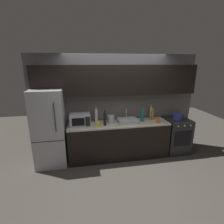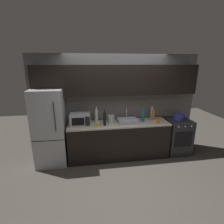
# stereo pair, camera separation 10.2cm
# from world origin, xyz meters

# --- Properties ---
(ground_plane) EXTENTS (10.00, 10.00, 0.00)m
(ground_plane) POSITION_xyz_m (0.00, 0.00, 0.00)
(ground_plane) COLOR #3D3833
(back_wall) EXTENTS (4.16, 0.44, 2.50)m
(back_wall) POSITION_xyz_m (0.00, 1.20, 1.55)
(back_wall) COLOR slate
(back_wall) RESTS_ON ground
(counter_run) EXTENTS (2.42, 0.60, 0.90)m
(counter_run) POSITION_xyz_m (0.00, 0.90, 0.45)
(counter_run) COLOR black
(counter_run) RESTS_ON ground
(refrigerator) EXTENTS (0.68, 0.69, 1.76)m
(refrigerator) POSITION_xyz_m (-1.59, 0.90, 0.88)
(refrigerator) COLOR #ADAFB5
(refrigerator) RESTS_ON ground
(oven_range) EXTENTS (0.60, 0.62, 0.90)m
(oven_range) POSITION_xyz_m (1.55, 0.90, 0.45)
(oven_range) COLOR #232326
(oven_range) RESTS_ON ground
(microwave) EXTENTS (0.46, 0.35, 0.27)m
(microwave) POSITION_xyz_m (-0.91, 0.92, 1.04)
(microwave) COLOR #A8AAAF
(microwave) RESTS_ON counter_run
(sink_basin) EXTENTS (0.48, 0.38, 0.30)m
(sink_basin) POSITION_xyz_m (0.23, 0.93, 0.94)
(sink_basin) COLOR #ADAFB5
(sink_basin) RESTS_ON counter_run
(kettle) EXTENTS (0.18, 0.14, 0.21)m
(kettle) POSITION_xyz_m (-0.19, 0.94, 0.99)
(kettle) COLOR #B7BABF
(kettle) RESTS_ON counter_run
(wine_bottle_dark) EXTENTS (0.07, 0.07, 0.36)m
(wine_bottle_dark) POSITION_xyz_m (-0.35, 0.80, 1.05)
(wine_bottle_dark) COLOR black
(wine_bottle_dark) RESTS_ON counter_run
(wine_bottle_amber) EXTENTS (0.07, 0.07, 0.31)m
(wine_bottle_amber) POSITION_xyz_m (0.90, 1.00, 1.03)
(wine_bottle_amber) COLOR #B27019
(wine_bottle_amber) RESTS_ON counter_run
(wine_bottle_clear) EXTENTS (0.07, 0.07, 0.35)m
(wine_bottle_clear) POSITION_xyz_m (0.90, 1.12, 1.04)
(wine_bottle_clear) COLOR silver
(wine_bottle_clear) RESTS_ON counter_run
(wine_bottle_teal) EXTENTS (0.08, 0.08, 0.36)m
(wine_bottle_teal) POSITION_xyz_m (0.60, 0.91, 1.05)
(wine_bottle_teal) COLOR #19666B
(wine_bottle_teal) RESTS_ON counter_run
(wine_bottle_white) EXTENTS (0.08, 0.08, 0.37)m
(wine_bottle_white) POSITION_xyz_m (-0.52, 1.11, 1.06)
(wine_bottle_white) COLOR silver
(wine_bottle_white) RESTS_ON counter_run
(mug_yellow) EXTENTS (0.07, 0.07, 0.11)m
(mug_yellow) POSITION_xyz_m (-0.51, 0.73, 0.95)
(mug_yellow) COLOR gold
(mug_yellow) RESTS_ON counter_run
(mug_orange) EXTENTS (0.08, 0.08, 0.09)m
(mug_orange) POSITION_xyz_m (0.92, 0.73, 0.95)
(mug_orange) COLOR orange
(mug_orange) RESTS_ON counter_run
(cooking_pot) EXTENTS (0.26, 0.26, 0.15)m
(cooking_pot) POSITION_xyz_m (1.55, 0.90, 0.97)
(cooking_pot) COLOR #333899
(cooking_pot) RESTS_ON oven_range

